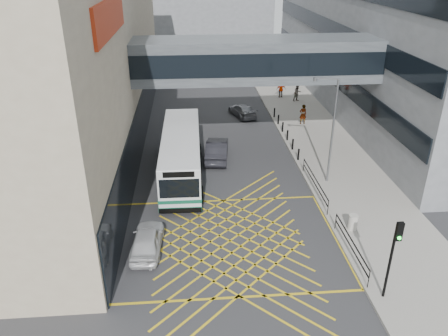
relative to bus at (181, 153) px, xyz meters
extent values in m
plane|color=#333335|center=(2.68, -8.45, -1.72)|extent=(120.00, 120.00, 0.00)
cube|color=black|center=(-3.28, 7.55, 0.28)|extent=(0.10, 41.50, 4.00)
cube|color=#AC2B10|center=(-3.24, -4.45, 9.78)|extent=(0.18, 9.00, 1.80)
cube|color=slate|center=(26.68, 15.55, 8.28)|extent=(24.00, 44.00, 20.00)
cube|color=black|center=(14.64, 15.55, 2.28)|extent=(0.10, 43.50, 1.60)
cube|color=black|center=(14.64, 15.55, 6.28)|extent=(0.10, 43.50, 1.60)
cube|color=#494E53|center=(5.68, 3.55, 5.78)|extent=(20.00, 4.00, 3.00)
cube|color=black|center=(5.68, 1.53, 5.78)|extent=(19.50, 0.06, 1.60)
cube|color=black|center=(5.68, 5.57, 5.78)|extent=(19.50, 0.06, 1.60)
cube|color=gray|center=(11.68, 6.55, -1.64)|extent=(6.00, 54.00, 0.16)
cube|color=gold|center=(2.68, -8.45, -1.71)|extent=(12.00, 9.00, 0.01)
cube|color=silver|center=(0.00, -0.12, 0.03)|extent=(2.72, 11.35, 2.78)
cube|color=#105037|center=(0.00, -0.12, -1.18)|extent=(2.76, 11.39, 0.35)
cube|color=#105037|center=(0.00, -0.12, -0.63)|extent=(2.78, 11.40, 0.23)
cube|color=black|center=(0.01, 0.50, 0.39)|extent=(2.76, 9.91, 1.08)
cube|color=black|center=(-0.07, -5.76, 0.29)|extent=(2.37, 0.11, 1.24)
cube|color=black|center=(-0.07, -5.78, 1.22)|extent=(1.85, 0.09, 0.36)
cube|color=silver|center=(0.00, -0.12, 1.43)|extent=(2.70, 11.25, 0.10)
cube|color=black|center=(-0.07, -5.78, -1.20)|extent=(2.57, 0.14, 0.31)
cube|color=black|center=(0.07, 5.54, -1.20)|extent=(2.57, 0.14, 0.31)
cylinder|color=black|center=(-1.35, -3.81, -1.20)|extent=(0.30, 1.03, 1.03)
cylinder|color=black|center=(1.25, -3.84, -1.20)|extent=(0.30, 1.03, 1.03)
cylinder|color=black|center=(-1.26, 3.19, -1.20)|extent=(0.30, 1.03, 1.03)
cylinder|color=black|center=(1.34, 3.16, -1.20)|extent=(0.30, 1.03, 1.03)
imported|color=#B9BABC|center=(-1.82, -8.94, -1.04)|extent=(1.96, 4.33, 1.35)
imported|color=black|center=(2.71, 2.60, -0.94)|extent=(2.48, 5.14, 1.55)
imported|color=gray|center=(5.90, 12.50, -1.08)|extent=(2.85, 4.42, 1.27)
cylinder|color=black|center=(9.34, -13.57, 0.21)|extent=(0.12, 0.12, 3.53)
cube|color=black|center=(9.34, -13.80, 2.18)|extent=(0.29, 0.19, 0.88)
sphere|color=#19E533|center=(9.34, -13.90, 1.92)|extent=(0.17, 0.17, 0.17)
cylinder|color=slate|center=(10.12, -2.07, 2.05)|extent=(0.18, 0.18, 7.21)
cube|color=slate|center=(9.43, -1.85, 5.66)|extent=(1.40, 0.52, 0.09)
cylinder|color=slate|center=(8.74, -1.64, 5.59)|extent=(0.32, 0.32, 0.23)
cylinder|color=#ADA89E|center=(9.81, -8.06, -1.10)|extent=(0.53, 0.53, 0.92)
cube|color=black|center=(8.83, -10.45, -0.61)|extent=(0.05, 5.00, 0.05)
cube|color=black|center=(8.83, -10.45, -1.01)|extent=(0.05, 5.00, 0.05)
cube|color=black|center=(8.83, -3.45, -0.61)|extent=(0.05, 6.00, 0.05)
cube|color=black|center=(8.83, -3.45, -1.01)|extent=(0.05, 6.00, 0.05)
cylinder|color=black|center=(8.83, -12.95, -1.06)|extent=(0.04, 0.04, 1.00)
cylinder|color=black|center=(8.83, -7.95, -1.06)|extent=(0.04, 0.04, 1.00)
cylinder|color=black|center=(8.83, -6.45, -1.06)|extent=(0.04, 0.04, 1.00)
cylinder|color=black|center=(8.83, -0.45, -1.06)|extent=(0.04, 0.04, 1.00)
cylinder|color=black|center=(8.93, 1.55, -1.11)|extent=(0.14, 0.14, 0.90)
cylinder|color=black|center=(8.93, 3.55, -1.11)|extent=(0.14, 0.14, 0.90)
cylinder|color=black|center=(8.93, 5.55, -1.11)|extent=(0.14, 0.14, 0.90)
cylinder|color=black|center=(8.93, 7.55, -1.11)|extent=(0.14, 0.14, 0.90)
cylinder|color=black|center=(8.93, 9.55, -1.11)|extent=(0.14, 0.14, 0.90)
cylinder|color=black|center=(8.93, 11.55, -1.11)|extent=(0.14, 0.14, 0.90)
imported|color=gray|center=(11.19, 9.42, -0.62)|extent=(0.79, 0.60, 1.87)
imported|color=gray|center=(12.36, 16.55, -0.65)|extent=(1.02, 0.82, 1.81)
imported|color=gray|center=(10.87, 18.02, -0.66)|extent=(1.08, 0.57, 1.78)
camera|label=1|loc=(0.71, -28.50, 12.64)|focal=35.00mm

